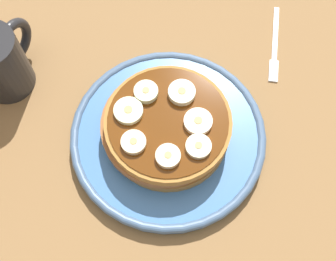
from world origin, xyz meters
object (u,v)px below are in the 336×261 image
object	(u,v)px
banana_slice_0	(168,156)
banana_slice_4	(185,94)
banana_slice_3	(198,122)
banana_slice_5	(134,142)
banana_slice_2	(146,92)
fork	(275,48)
coffee_mug	(0,61)
plate	(168,136)
pancake_stack	(165,127)
banana_slice_6	(198,147)
banana_slice_1	(128,111)

from	to	relation	value
banana_slice_0	banana_slice_4	xyz separation A→B (cm)	(8.22, 1.64, 0.05)
banana_slice_3	banana_slice_5	bearing A→B (deg)	134.78
banana_slice_2	fork	distance (cm)	21.97
coffee_mug	fork	world-z (taller)	coffee_mug
banana_slice_5	coffee_mug	size ratio (longest dim) A/B	0.28
plate	pancake_stack	distance (cm)	2.76
plate	banana_slice_3	size ratio (longest dim) A/B	7.34
banana_slice_4	banana_slice_6	size ratio (longest dim) A/B	1.11
banana_slice_5	banana_slice_6	world-z (taller)	same
banana_slice_1	pancake_stack	bearing A→B (deg)	-77.76
banana_slice_1	banana_slice_4	xyz separation A→B (cm)	(5.00, -5.18, 0.08)
banana_slice_3	fork	bearing A→B (deg)	-13.73
pancake_stack	banana_slice_6	xyz separation A→B (cm)	(-1.56, -5.02, 2.39)
banana_slice_2	banana_slice_6	size ratio (longest dim) A/B	0.99
pancake_stack	banana_slice_4	size ratio (longest dim) A/B	4.79
pancake_stack	fork	distance (cm)	21.63
banana_slice_1	banana_slice_6	world-z (taller)	same
plate	banana_slice_0	xyz separation A→B (cm)	(-4.28, -2.03, 5.18)
fork	banana_slice_5	bearing A→B (deg)	157.00
banana_slice_4	coffee_mug	xyz separation A→B (cm)	(-5.14, 24.24, -1.47)
banana_slice_0	pancake_stack	bearing A→B (deg)	29.27
banana_slice_3	banana_slice_6	size ratio (longest dim) A/B	1.13
banana_slice_4	pancake_stack	bearing A→B (deg)	170.06
plate	coffee_mug	distance (cm)	24.17
banana_slice_1	banana_slice_3	size ratio (longest dim) A/B	1.03
banana_slice_4	banana_slice_5	bearing A→B (deg)	161.96
banana_slice_3	fork	world-z (taller)	banana_slice_3
banana_slice_6	fork	world-z (taller)	banana_slice_6
coffee_mug	banana_slice_4	bearing A→B (deg)	-78.03
banana_slice_5	banana_slice_6	bearing A→B (deg)	-68.37
plate	banana_slice_1	xyz separation A→B (cm)	(-1.06, 4.79, 5.15)
banana_slice_6	banana_slice_1	bearing A→B (deg)	86.43
banana_slice_2	banana_slice_3	world-z (taller)	banana_slice_2
fork	banana_slice_1	bearing A→B (deg)	148.52
banana_slice_4	coffee_mug	distance (cm)	24.82
banana_slice_6	fork	bearing A→B (deg)	-8.45
plate	banana_slice_4	bearing A→B (deg)	-5.65
banana_slice_5	coffee_mug	distance (cm)	21.80
banana_slice_6	coffee_mug	size ratio (longest dim) A/B	0.29
banana_slice_0	banana_slice_6	size ratio (longest dim) A/B	0.97
banana_slice_3	plate	bearing A→B (deg)	110.05
banana_slice_0	banana_slice_4	distance (cm)	8.39
banana_slice_4	banana_slice_0	bearing A→B (deg)	-168.69
banana_slice_1	banana_slice_6	bearing A→B (deg)	-93.57
banana_slice_4	plate	bearing A→B (deg)	174.35
pancake_stack	coffee_mug	world-z (taller)	coffee_mug
plate	pancake_stack	size ratio (longest dim) A/B	1.57
plate	banana_slice_0	bearing A→B (deg)	-154.58
banana_slice_0	fork	distance (cm)	25.32
banana_slice_4	banana_slice_6	world-z (taller)	banana_slice_4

